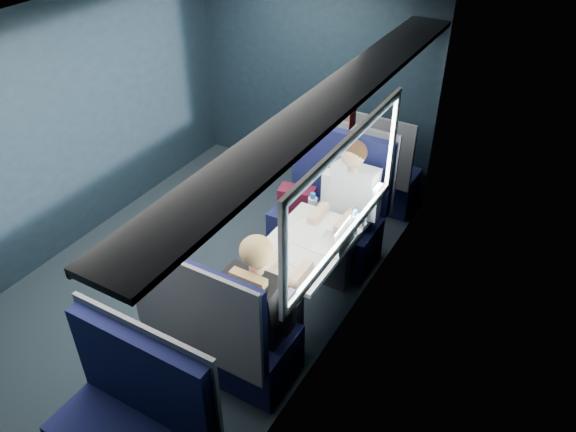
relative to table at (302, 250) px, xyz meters
The scene contains 13 objects.
ground 1.23m from the table, behind, with size 2.80×4.20×0.01m, color black.
room_shell 1.30m from the table, behind, with size 3.00×4.40×2.40m.
table is the anchor object (origin of this frame).
seat_bay_near 0.92m from the table, 102.61° to the left, with size 1.04×0.62×1.26m.
seat_bay_far 0.93m from the table, 101.78° to the right, with size 1.04×0.62×1.26m.
seat_row_front 1.82m from the table, 95.80° to the left, with size 1.04×0.51×1.16m.
seat_row_back 1.82m from the table, 95.80° to the right, with size 1.04×0.51×1.16m.
man 0.70m from the table, 84.48° to the left, with size 0.53×0.56×1.32m.
woman 0.71m from the table, 84.55° to the right, with size 0.53×0.56×1.32m.
papers 0.12m from the table, 54.93° to the left, with size 0.49×0.70×0.01m, color white.
laptop 0.31m from the table, 18.32° to the left, with size 0.24×0.31×0.22m.
bottle_small 0.46m from the table, 45.87° to the left, with size 0.07×0.07×0.23m.
cup 0.55m from the table, 55.93° to the left, with size 0.07×0.07×0.10m, color white.
Camera 1 is at (2.68, -3.09, 3.48)m, focal length 35.00 mm.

